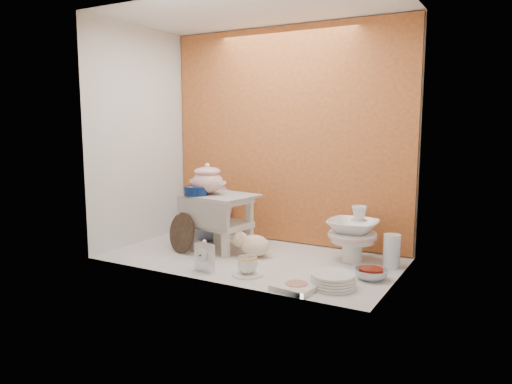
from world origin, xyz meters
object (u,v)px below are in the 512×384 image
floral_platter (207,206)px  dinner_plate_stack (333,280)px  step_stool (221,222)px  blue_white_vase (208,222)px  porcelain_tower (353,233)px  soup_tureen (208,179)px  mantel_clock (205,256)px  crystal_bowl (371,274)px  plush_pig (255,245)px  gold_rim_teacup (247,265)px

floral_platter → dinner_plate_stack: 1.47m
step_stool → blue_white_vase: 0.31m
step_stool → porcelain_tower: size_ratio=1.23×
step_stool → blue_white_vase: size_ratio=1.65×
soup_tureen → floral_platter: (-0.27, 0.38, -0.27)m
mantel_clock → crystal_bowl: (0.87, 0.33, -0.06)m
step_stool → mantel_clock: bearing=-59.2°
floral_platter → mantel_clock: (0.54, -0.80, -0.12)m
soup_tureen → floral_platter: size_ratio=0.59×
step_stool → crystal_bowl: step_stool is taller
floral_platter → crystal_bowl: (1.41, -0.48, -0.18)m
soup_tureen → blue_white_vase: size_ratio=0.95×
crystal_bowl → porcelain_tower: 0.37m
floral_platter → plush_pig: size_ratio=1.66×
crystal_bowl → dinner_plate_stack: bearing=-120.9°
soup_tureen → gold_rim_teacup: (0.52, -0.36, -0.42)m
crystal_bowl → step_stool: bearing=173.5°
mantel_clock → gold_rim_teacup: (0.25, 0.06, -0.03)m
soup_tureen → blue_white_vase: bearing=125.1°
step_stool → plush_pig: size_ratio=1.69×
blue_white_vase → plush_pig: 0.58m
soup_tureen → dinner_plate_stack: bearing=-17.7°
floral_platter → gold_rim_teacup: 1.10m
plush_pig → crystal_bowl: bearing=-1.8°
blue_white_vase → plush_pig: size_ratio=1.02×
soup_tureen → plush_pig: soup_tureen is taller
porcelain_tower → blue_white_vase: bearing=178.2°
crystal_bowl → porcelain_tower: size_ratio=0.52×
floral_platter → mantel_clock: 0.98m
soup_tureen → crystal_bowl: bearing=-4.7°
porcelain_tower → crystal_bowl: bearing=-54.5°
step_stool → plush_pig: (0.28, -0.04, -0.11)m
floral_platter → dinner_plate_stack: floral_platter is taller
floral_platter → plush_pig: 0.77m
soup_tureen → mantel_clock: bearing=-57.6°
floral_platter → crystal_bowl: size_ratio=2.33×
mantel_clock → dinner_plate_stack: 0.75m
gold_rim_teacup → porcelain_tower: size_ratio=0.34×
gold_rim_teacup → step_stool: bearing=137.8°
gold_rim_teacup → porcelain_tower: bearing=52.4°
step_stool → dinner_plate_stack: size_ratio=1.78×
blue_white_vase → mantel_clock: size_ratio=1.43×
mantel_clock → plush_pig: bearing=87.7°
blue_white_vase → crystal_bowl: bearing=-13.6°
plush_pig → crystal_bowl: size_ratio=1.40×
blue_white_vase → crystal_bowl: (1.30, -0.31, -0.10)m
blue_white_vase → plush_pig: bearing=-24.3°
mantel_clock → soup_tureen: bearing=134.3°
soup_tureen → crystal_bowl: (1.14, -0.09, -0.45)m
plush_pig → gold_rim_teacup: size_ratio=2.16×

